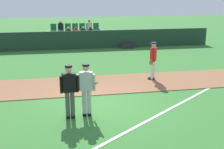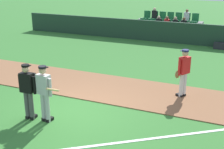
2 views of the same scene
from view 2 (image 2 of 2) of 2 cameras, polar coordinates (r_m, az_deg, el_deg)
name	(u,v)px [view 2 (image 2 of 2)]	position (r m, az deg, el deg)	size (l,w,h in m)	color
ground_plane	(76,111)	(10.11, -6.75, -6.80)	(80.00, 80.00, 0.00)	#33702D
infield_dirt_path	(105,87)	(11.95, -1.31, -2.41)	(28.00, 2.77, 0.03)	brown
foul_line_chalk	(162,137)	(8.69, 9.27, -11.50)	(12.00, 0.10, 0.01)	white
dugout_fence	(163,32)	(19.69, 9.41, 7.87)	(20.00, 0.16, 1.30)	#1E3828
stadium_bleachers	(168,30)	(21.09, 10.41, 8.16)	(4.45, 2.10, 1.90)	slate
batter_grey_jersey	(44,92)	(9.24, -12.47, -3.15)	(0.65, 0.79, 1.76)	#B2B2B2
umpire_home_plate	(28,89)	(9.50, -15.39, -2.55)	(0.59, 0.32, 1.76)	#4C4C4C
runner_red_jersey	(183,72)	(11.07, 13.18, 0.52)	(0.48, 0.58, 1.76)	silver
equipment_bag	(222,46)	(18.81, 19.77, 5.01)	(0.90, 0.36, 0.36)	#232328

